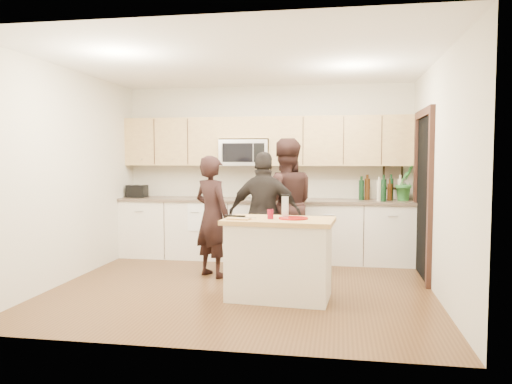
% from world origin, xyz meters
% --- Properties ---
extents(floor, '(4.50, 4.50, 0.00)m').
position_xyz_m(floor, '(0.00, 0.00, 0.00)').
color(floor, '#56381D').
rests_on(floor, ground).
extents(room_shell, '(4.52, 4.02, 2.71)m').
position_xyz_m(room_shell, '(0.00, 0.00, 1.73)').
color(room_shell, beige).
rests_on(room_shell, ground).
extents(back_cabinetry, '(4.50, 0.66, 0.94)m').
position_xyz_m(back_cabinetry, '(0.00, 1.69, 0.47)').
color(back_cabinetry, silver).
rests_on(back_cabinetry, ground).
extents(upper_cabinetry, '(4.50, 0.33, 0.75)m').
position_xyz_m(upper_cabinetry, '(0.03, 1.83, 1.84)').
color(upper_cabinetry, tan).
rests_on(upper_cabinetry, ground).
extents(microwave, '(0.76, 0.41, 0.40)m').
position_xyz_m(microwave, '(-0.31, 1.80, 1.65)').
color(microwave, silver).
rests_on(microwave, ground).
extents(doorway, '(0.06, 1.25, 2.20)m').
position_xyz_m(doorway, '(2.23, 0.90, 1.16)').
color(doorway, black).
rests_on(doorway, ground).
extents(framed_picture, '(0.30, 0.03, 0.38)m').
position_xyz_m(framed_picture, '(1.95, 1.98, 1.28)').
color(framed_picture, black).
rests_on(framed_picture, ground).
extents(dish_towel, '(0.34, 0.60, 0.48)m').
position_xyz_m(dish_towel, '(-0.95, 1.50, 0.80)').
color(dish_towel, white).
rests_on(dish_towel, ground).
extents(island, '(1.25, 0.79, 0.90)m').
position_xyz_m(island, '(0.49, -0.40, 0.45)').
color(island, silver).
rests_on(island, ground).
extents(red_plate, '(0.33, 0.33, 0.02)m').
position_xyz_m(red_plate, '(0.65, -0.41, 0.91)').
color(red_plate, maroon).
rests_on(red_plate, island).
extents(box_grater, '(0.09, 0.05, 0.25)m').
position_xyz_m(box_grater, '(0.55, -0.32, 1.04)').
color(box_grater, silver).
rests_on(box_grater, red_plate).
extents(drink_glass, '(0.07, 0.07, 0.11)m').
position_xyz_m(drink_glass, '(0.40, -0.45, 0.95)').
color(drink_glass, maroon).
rests_on(drink_glass, island).
extents(cutting_board, '(0.26, 0.22, 0.02)m').
position_xyz_m(cutting_board, '(0.07, -0.54, 0.91)').
color(cutting_board, tan).
rests_on(cutting_board, island).
extents(tongs, '(0.24, 0.05, 0.02)m').
position_xyz_m(tongs, '(0.01, -0.48, 0.93)').
color(tongs, black).
rests_on(tongs, cutting_board).
extents(knife, '(0.23, 0.04, 0.01)m').
position_xyz_m(knife, '(0.15, -0.56, 0.92)').
color(knife, silver).
rests_on(knife, cutting_board).
extents(toaster, '(0.30, 0.21, 0.20)m').
position_xyz_m(toaster, '(-2.05, 1.67, 1.04)').
color(toaster, black).
rests_on(toaster, back_cabinetry).
extents(bottle_cluster, '(0.65, 0.34, 0.39)m').
position_xyz_m(bottle_cluster, '(1.76, 1.72, 1.12)').
color(bottle_cluster, black).
rests_on(bottle_cluster, back_cabinetry).
extents(orchid, '(0.38, 0.37, 0.54)m').
position_xyz_m(orchid, '(2.10, 1.72, 1.21)').
color(orchid, '#307830').
rests_on(orchid, back_cabinetry).
extents(woman_left, '(0.70, 0.64, 1.60)m').
position_xyz_m(woman_left, '(-0.51, 0.49, 0.80)').
color(woman_left, black).
rests_on(woman_left, ground).
extents(woman_center, '(1.02, 0.86, 1.84)m').
position_xyz_m(woman_center, '(0.40, 1.03, 0.92)').
color(woman_center, black).
rests_on(woman_center, ground).
extents(woman_right, '(0.97, 0.41, 1.65)m').
position_xyz_m(woman_right, '(0.19, 0.56, 0.83)').
color(woman_right, black).
rests_on(woman_right, ground).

